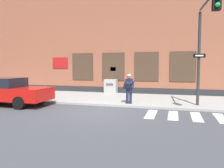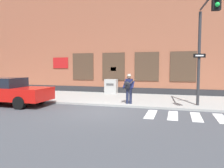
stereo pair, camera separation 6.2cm
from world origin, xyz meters
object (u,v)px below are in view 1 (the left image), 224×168
(traffic_light, at_px, (205,34))
(utility_box, at_px, (111,86))
(busker, at_px, (129,87))
(red_car, at_px, (8,91))

(traffic_light, relative_size, utility_box, 4.65)
(busker, relative_size, traffic_light, 0.33)
(red_car, distance_m, utility_box, 7.35)
(red_car, bearing_deg, utility_box, 55.97)
(red_car, distance_m, traffic_light, 10.60)
(traffic_light, bearing_deg, utility_box, 139.92)
(utility_box, bearing_deg, traffic_light, -40.08)
(utility_box, bearing_deg, red_car, -124.03)
(traffic_light, height_order, utility_box, traffic_light)
(red_car, relative_size, traffic_light, 0.92)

